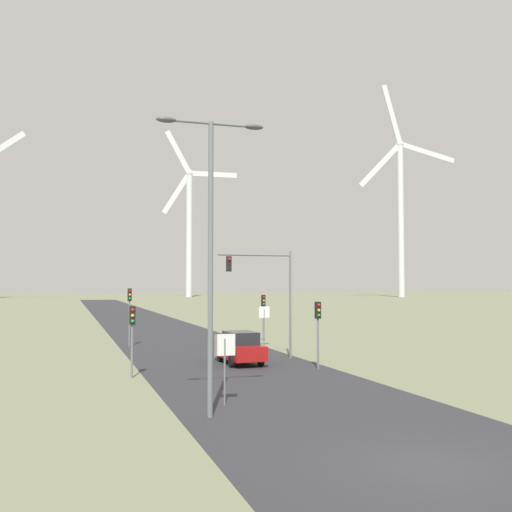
{
  "coord_description": "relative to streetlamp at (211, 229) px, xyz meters",
  "views": [
    {
      "loc": [
        -8.6,
        -13.02,
        4.48
      ],
      "look_at": [
        0.0,
        14.21,
        5.84
      ],
      "focal_mm": 42.0,
      "sensor_mm": 36.0,
      "label": 1
    }
  ],
  "objects": [
    {
      "name": "stop_sign_far",
      "position": [
        8.96,
        21.24,
        -4.37
      ],
      "size": [
        0.81,
        0.07,
        2.89
      ],
      "color": "slate",
      "rests_on": "ground"
    },
    {
      "name": "wind_turbine_right",
      "position": [
        108.72,
        167.25,
        27.13
      ],
      "size": [
        37.12,
        4.07,
        76.22
      ],
      "color": "silver",
      "rests_on": "ground"
    },
    {
      "name": "traffic_light_post_mid_right",
      "position": [
        9.95,
        24.42,
        -3.69
      ],
      "size": [
        0.28,
        0.34,
        3.68
      ],
      "color": "slate",
      "rests_on": "ground"
    },
    {
      "name": "traffic_light_post_near_right",
      "position": [
        8.07,
        9.46,
        -3.77
      ],
      "size": [
        0.28,
        0.34,
        3.57
      ],
      "color": "slate",
      "rests_on": "ground"
    },
    {
      "name": "streetlamp",
      "position": [
        0.0,
        0.0,
        0.0
      ],
      "size": [
        3.81,
        0.32,
        10.14
      ],
      "color": "slate",
      "rests_on": "ground"
    },
    {
      "name": "road_surface",
      "position": [
        3.94,
        41.09,
        -6.39
      ],
      "size": [
        10.0,
        240.0,
        0.01
      ],
      "color": "#2D2D33",
      "rests_on": "ground"
    },
    {
      "name": "wind_turbine_center",
      "position": [
        37.17,
        192.9,
        21.06
      ],
      "size": [
        26.68,
        5.91,
        60.52
      ],
      "color": "silver",
      "rests_on": "ground"
    },
    {
      "name": "stop_sign_near",
      "position": [
        0.99,
        1.84,
        -4.55
      ],
      "size": [
        0.81,
        0.07,
        2.63
      ],
      "color": "slate",
      "rests_on": "ground"
    },
    {
      "name": "traffic_light_post_near_left",
      "position": [
        -1.64,
        9.43,
        -3.86
      ],
      "size": [
        0.28,
        0.34,
        3.44
      ],
      "color": "slate",
      "rests_on": "ground"
    },
    {
      "name": "car_approaching",
      "position": [
        4.71,
        12.72,
        -5.48
      ],
      "size": [
        2.04,
        4.2,
        1.83
      ],
      "color": "maroon",
      "rests_on": "ground"
    },
    {
      "name": "ground_plane",
      "position": [
        3.94,
        -6.91,
        -6.39
      ],
      "size": [
        600.0,
        600.0,
        0.0
      ],
      "primitive_type": "plane",
      "color": "#757A5B"
    },
    {
      "name": "traffic_light_post_mid_left",
      "position": [
        -0.36,
        23.91,
        -3.33
      ],
      "size": [
        0.28,
        0.34,
        4.2
      ],
      "color": "slate",
      "rests_on": "ground"
    },
    {
      "name": "traffic_light_mast_overhead",
      "position": [
        6.78,
        14.21,
        -1.78
      ],
      "size": [
        4.63,
        0.35,
        6.5
      ],
      "color": "slate",
      "rests_on": "ground"
    }
  ]
}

